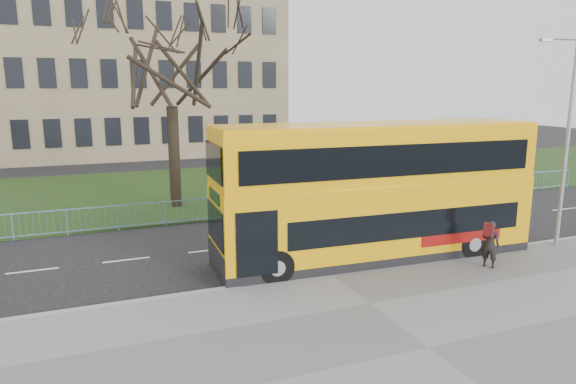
# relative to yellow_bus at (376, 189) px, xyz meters

# --- Properties ---
(ground) EXTENTS (120.00, 120.00, 0.00)m
(ground) POSITION_rel_yellow_bus_xyz_m (-2.24, 0.51, -2.54)
(ground) COLOR black
(ground) RESTS_ON ground
(pavement) EXTENTS (80.00, 10.50, 0.12)m
(pavement) POSITION_rel_yellow_bus_xyz_m (-2.24, -6.24, -2.48)
(pavement) COLOR slate
(pavement) RESTS_ON ground
(kerb) EXTENTS (80.00, 0.20, 0.14)m
(kerb) POSITION_rel_yellow_bus_xyz_m (-2.24, -1.04, -2.47)
(kerb) COLOR gray
(kerb) RESTS_ON ground
(grass_verge) EXTENTS (80.00, 15.40, 0.08)m
(grass_verge) POSITION_rel_yellow_bus_xyz_m (-2.24, 14.81, -2.50)
(grass_verge) COLOR #1A3613
(grass_verge) RESTS_ON ground
(guard_railing) EXTENTS (40.00, 0.12, 1.10)m
(guard_railing) POSITION_rel_yellow_bus_xyz_m (-2.24, 7.11, -1.99)
(guard_railing) COLOR #6899B9
(guard_railing) RESTS_ON ground
(bare_tree) EXTENTS (8.33, 8.33, 11.91)m
(bare_tree) POSITION_rel_yellow_bus_xyz_m (-5.24, 10.51, 3.49)
(bare_tree) COLOR black
(bare_tree) RESTS_ON grass_verge
(civic_building) EXTENTS (30.00, 15.00, 14.00)m
(civic_building) POSITION_rel_yellow_bus_xyz_m (-7.24, 35.51, 4.46)
(civic_building) COLOR #7A674D
(civic_building) RESTS_ON ground
(yellow_bus) EXTENTS (11.39, 3.13, 4.73)m
(yellow_bus) POSITION_rel_yellow_bus_xyz_m (0.00, 0.00, 0.00)
(yellow_bus) COLOR #FDAF0A
(yellow_bus) RESTS_ON ground
(pedestrian) EXTENTS (0.63, 0.69, 1.58)m
(pedestrian) POSITION_rel_yellow_bus_xyz_m (2.93, -2.48, -1.63)
(pedestrian) COLOR black
(pedestrian) RESTS_ON pavement
(street_lamp) EXTENTS (1.60, 0.38, 7.57)m
(street_lamp) POSITION_rel_yellow_bus_xyz_m (6.99, -1.47, 1.73)
(street_lamp) COLOR #97989F
(street_lamp) RESTS_ON pavement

